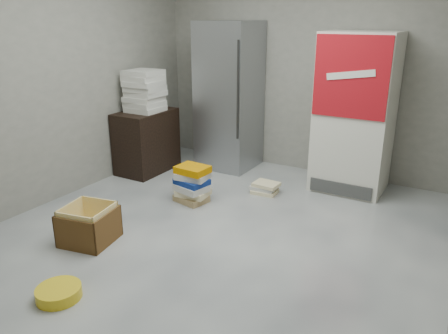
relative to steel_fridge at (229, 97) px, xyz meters
name	(u,v)px	position (x,y,z in m)	size (l,w,h in m)	color
ground	(199,248)	(0.90, -2.13, -0.95)	(5.00, 5.00, 0.00)	silver
room_shell	(194,38)	(0.90, -2.13, 0.85)	(4.04, 5.04, 2.82)	gray
steel_fridge	(229,97)	(0.00, 0.00, 0.00)	(0.70, 0.72, 1.90)	#A2A4AA
coke_cooler	(355,113)	(1.65, -0.01, -0.05)	(0.80, 0.73, 1.80)	silver
wood_shelf	(147,141)	(-0.83, -0.73, -0.55)	(0.50, 0.80, 0.80)	black
supply_box_stack	(144,91)	(-0.82, -0.73, 0.11)	(0.44, 0.44, 0.52)	silver
phonebook_stack_main	(192,184)	(0.27, -1.30, -0.74)	(0.40, 0.35, 0.42)	#A38758
phonebook_stack_side	(265,188)	(0.86, -0.67, -0.89)	(0.32, 0.25, 0.13)	beige
cardboard_box	(89,227)	(-0.03, -2.52, -0.81)	(0.50, 0.50, 0.35)	yellow
bucket_lid	(59,293)	(0.41, -3.25, -0.91)	(0.33, 0.33, 0.09)	yellow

